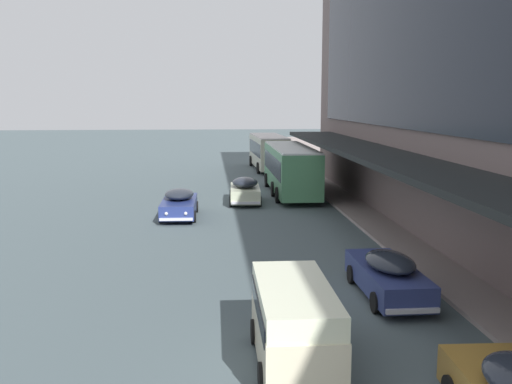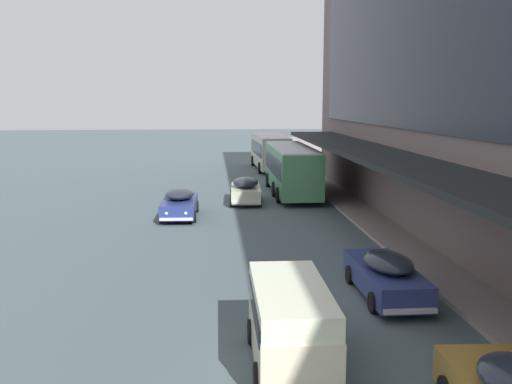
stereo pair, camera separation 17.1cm
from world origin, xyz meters
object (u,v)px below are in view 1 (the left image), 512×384
vw_van (293,319)px  sedan_trailing_mid (245,190)px  transit_bus_kerbside_rear (269,150)px  sedan_trailing_near (388,274)px  sedan_oncoming_rear (179,204)px  transit_bus_kerbside_front (291,167)px

vw_van → sedan_trailing_mid: bearing=89.5°
transit_bus_kerbside_rear → sedan_trailing_near: bearing=-89.6°
transit_bus_kerbside_rear → sedan_trailing_mid: (-3.28, -17.31, -1.02)m
transit_bus_kerbside_rear → sedan_oncoming_rear: size_ratio=1.98×
transit_bus_kerbside_front → sedan_oncoming_rear: bearing=-134.8°
sedan_trailing_mid → vw_van: size_ratio=0.95×
sedan_trailing_near → sedan_trailing_mid: 17.88m
transit_bus_kerbside_rear → sedan_oncoming_rear: 22.56m
transit_bus_kerbside_front → sedan_oncoming_rear: 10.20m
transit_bus_kerbside_rear → transit_bus_kerbside_front: bearing=-89.9°
sedan_trailing_near → vw_van: (-3.73, -4.37, 0.35)m
sedan_oncoming_rear → vw_van: bearing=-78.5°
transit_bus_kerbside_front → vw_van: transit_bus_kerbside_front is taller
transit_bus_kerbside_front → sedan_trailing_near: transit_bus_kerbside_front is taller
sedan_trailing_near → vw_van: size_ratio=1.05×
transit_bus_kerbside_rear → sedan_trailing_mid: size_ratio=2.16×
sedan_trailing_near → sedan_oncoming_rear: bearing=118.7°
transit_bus_kerbside_rear → vw_van: (-3.49, -39.21, -0.72)m
vw_van → transit_bus_kerbside_front: bearing=82.0°
sedan_trailing_near → vw_van: vw_van is taller
sedan_trailing_near → vw_van: 5.76m
sedan_trailing_near → sedan_oncoming_rear: 15.35m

